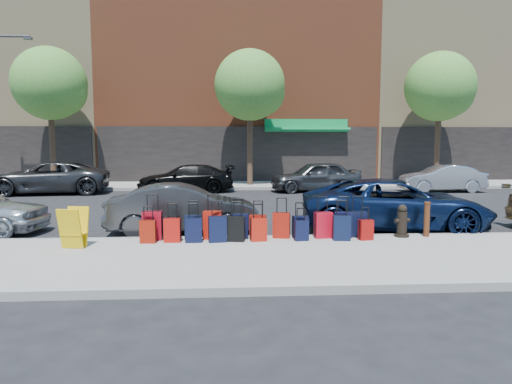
{
  "coord_description": "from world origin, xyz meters",
  "views": [
    {
      "loc": [
        -0.69,
        -15.43,
        2.39
      ],
      "look_at": [
        0.16,
        -1.5,
        0.91
      ],
      "focal_mm": 32.0,
      "sensor_mm": 36.0,
      "label": 1
    }
  ],
  "objects": [
    {
      "name": "tree_center",
      "position": [
        0.64,
        9.5,
        5.41
      ],
      "size": [
        3.8,
        3.8,
        7.27
      ],
      "color": "black",
      "rests_on": "sidewalk_far"
    },
    {
      "name": "curb_far",
      "position": [
        0.0,
        7.98,
        0.07
      ],
      "size": [
        60.0,
        0.08,
        0.15
      ],
      "primitive_type": "cube",
      "color": "gray",
      "rests_on": "ground"
    },
    {
      "name": "suitcase_front_2",
      "position": [
        -1.52,
        -4.79,
        0.44
      ],
      "size": [
        0.4,
        0.24,
        0.91
      ],
      "rotation": [
        0.0,
        0.0,
        -0.1
      ],
      "color": "black",
      "rests_on": "sidewalk_near"
    },
    {
      "name": "curb_near",
      "position": [
        0.0,
        -4.48,
        0.07
      ],
      "size": [
        60.0,
        0.08,
        0.15
      ],
      "primitive_type": "cube",
      "color": "gray",
      "rests_on": "ground"
    },
    {
      "name": "suitcase_back_10",
      "position": [
        2.51,
        -5.12,
        0.39
      ],
      "size": [
        0.35,
        0.24,
        0.77
      ],
      "rotation": [
        0.0,
        0.0,
        0.18
      ],
      "color": "#910C09",
      "rests_on": "sidewalk_near"
    },
    {
      "name": "suitcase_front_9",
      "position": [
        2.06,
        -4.78,
        0.46
      ],
      "size": [
        0.44,
        0.29,
        0.98
      ],
      "rotation": [
        0.0,
        0.0,
        -0.18
      ],
      "color": "black",
      "rests_on": "sidewalk_near"
    },
    {
      "name": "suitcase_front_8",
      "position": [
        1.57,
        -4.83,
        0.46
      ],
      "size": [
        0.44,
        0.28,
        0.99
      ],
      "rotation": [
        0.0,
        0.0,
        0.13
      ],
      "color": "#B00B1B",
      "rests_on": "sidewalk_near"
    },
    {
      "name": "car_near_2",
      "position": [
        3.93,
        -3.17,
        0.71
      ],
      "size": [
        5.4,
        3.05,
        1.42
      ],
      "primitive_type": "imported",
      "rotation": [
        0.0,
        0.0,
        1.43
      ],
      "color": "#0D1B3B",
      "rests_on": "ground"
    },
    {
      "name": "ground",
      "position": [
        0.0,
        0.0,
        0.0
      ],
      "size": [
        120.0,
        120.0,
        0.0
      ],
      "primitive_type": "plane",
      "color": "black",
      "rests_on": "ground"
    },
    {
      "name": "suitcase_back_0",
      "position": [
        -2.51,
        -5.13,
        0.41
      ],
      "size": [
        0.36,
        0.22,
        0.84
      ],
      "rotation": [
        0.0,
        0.0,
        -0.04
      ],
      "color": "maroon",
      "rests_on": "sidewalk_near"
    },
    {
      "name": "fire_hydrant",
      "position": [
        3.5,
        -4.8,
        0.51
      ],
      "size": [
        0.4,
        0.35,
        0.78
      ],
      "rotation": [
        0.0,
        0.0,
        0.26
      ],
      "color": "black",
      "rests_on": "sidewalk_near"
    },
    {
      "name": "suitcase_back_1",
      "position": [
        -1.97,
        -5.08,
        0.43
      ],
      "size": [
        0.38,
        0.24,
        0.89
      ],
      "rotation": [
        0.0,
        0.0,
        -0.07
      ],
      "color": "#AB110B",
      "rests_on": "sidewalk_near"
    },
    {
      "name": "car_far_1",
      "position": [
        -2.78,
        7.08,
        0.68
      ],
      "size": [
        4.85,
        2.33,
        1.36
      ],
      "primitive_type": "imported",
      "rotation": [
        0.0,
        0.0,
        -1.48
      ],
      "color": "black",
      "rests_on": "ground"
    },
    {
      "name": "car_far_3",
      "position": [
        9.9,
        6.52,
        0.67
      ],
      "size": [
        4.07,
        1.44,
        1.34
      ],
      "primitive_type": "imported",
      "rotation": [
        0.0,
        0.0,
        -1.58
      ],
      "color": "silver",
      "rests_on": "ground"
    },
    {
      "name": "car_far_2",
      "position": [
        3.66,
        7.02,
        0.76
      ],
      "size": [
        4.63,
        2.26,
        1.52
      ],
      "primitive_type": "imported",
      "rotation": [
        0.0,
        0.0,
        -1.47
      ],
      "color": "#37373A",
      "rests_on": "ground"
    },
    {
      "name": "suitcase_back_3",
      "position": [
        -0.94,
        -5.13,
        0.45
      ],
      "size": [
        0.43,
        0.29,
        0.96
      ],
      "rotation": [
        0.0,
        0.0,
        0.16
      ],
      "color": "black",
      "rests_on": "sidewalk_near"
    },
    {
      "name": "suitcase_front_6",
      "position": [
        0.57,
        -4.76,
        0.45
      ],
      "size": [
        0.44,
        0.3,
        0.97
      ],
      "rotation": [
        0.0,
        0.0,
        -0.2
      ],
      "color": "maroon",
      "rests_on": "sidewalk_near"
    },
    {
      "name": "building_center",
      "position": [
        0.0,
        17.99,
        9.98
      ],
      "size": [
        17.0,
        12.85,
        20.0
      ],
      "color": "brown",
      "rests_on": "ground"
    },
    {
      "name": "suitcase_back_4",
      "position": [
        -0.52,
        -5.09,
        0.44
      ],
      "size": [
        0.42,
        0.28,
        0.92
      ],
      "rotation": [
        0.0,
        0.0,
        -0.16
      ],
      "color": "black",
      "rests_on": "sidewalk_near"
    },
    {
      "name": "suitcase_front_3",
      "position": [
        -1.06,
        -4.79,
        0.48
      ],
      "size": [
        0.46,
        0.29,
        1.07
      ],
      "rotation": [
        0.0,
        0.0,
        -0.1
      ],
      "color": "#B4170B",
      "rests_on": "sidewalk_near"
    },
    {
      "name": "suitcase_front_0",
      "position": [
        -2.46,
        -4.82,
        0.49
      ],
      "size": [
        0.45,
        0.25,
        1.08
      ],
      "rotation": [
        0.0,
        0.0,
        -0.01
      ],
      "color": "maroon",
      "rests_on": "sidewalk_near"
    },
    {
      "name": "display_rack",
      "position": [
        -4.02,
        -5.54,
        0.58
      ],
      "size": [
        0.57,
        0.61,
        0.87
      ],
      "rotation": [
        0.0,
        0.0,
        -0.17
      ],
      "color": "#E4B50C",
      "rests_on": "sidewalk_near"
    },
    {
      "name": "suitcase_front_5",
      "position": [
        0.0,
        -4.84,
        0.44
      ],
      "size": [
        0.41,
        0.26,
        0.92
      ],
      "rotation": [
        0.0,
        0.0,
        -0.15
      ],
      "color": "#941109",
      "rests_on": "sidewalk_near"
    },
    {
      "name": "bollard",
      "position": [
        4.1,
        -4.82,
        0.58
      ],
      "size": [
        0.16,
        0.16,
        0.84
      ],
      "color": "#38190C",
      "rests_on": "sidewalk_near"
    },
    {
      "name": "suitcase_back_5",
      "position": [
        -0.0,
        -5.08,
        0.42
      ],
      "size": [
        0.39,
        0.26,
        0.87
      ],
      "rotation": [
        0.0,
        0.0,
        0.15
      ],
      "color": "#AB180B",
      "rests_on": "sidewalk_near"
    },
    {
      "name": "suitcase_front_7",
      "position": [
        1.02,
        -4.81,
        0.42
      ],
      "size": [
        0.38,
        0.25,
        0.86
      ],
      "rotation": [
        0.0,
        0.0,
        0.17
      ],
      "color": "black",
      "rests_on": "sidewalk_near"
    },
    {
      "name": "tree_right",
      "position": [
        11.14,
        9.5,
        5.41
      ],
      "size": [
        3.8,
        3.8,
        7.27
      ],
      "color": "black",
      "rests_on": "sidewalk_far"
    },
    {
      "name": "tree_left",
      "position": [
        -9.86,
        9.5,
        5.41
      ],
      "size": [
        3.8,
        3.8,
        7.27
      ],
      "color": "black",
      "rests_on": "sidewalk_far"
    },
    {
      "name": "building_left",
      "position": [
        -16.0,
        17.98,
        7.98
      ],
      "size": [
        15.0,
        12.12,
        16.0
      ],
      "color": "tan",
      "rests_on": "ground"
    },
    {
      "name": "suitcase_front_10",
      "position": [
        2.42,
        -4.76,
        0.46
      ],
      "size": [
        0.42,
        0.24,
        0.99
      ],
      "rotation": [
        0.0,
        0.0,
        -0.05
      ],
      "color": "black",
      "rests_on": "sidewalk_near"
    },
    {
      "name": "suitcase_back_7",
      "position": [
        1.0,
        -5.1,
        0.39
      ],
      "size": [
        0.34,
        0.22,
        0.76
      ],
      "rotation": [
        0.0,
        0.0,
        0.12
      ],
      "color": "black",
      "rests_on": "sidewalk_near"
    },
    {
      "name": "sidewalk_near",
      "position": [
        0.0,
        -6.5,
        0.07
      ],
      "size": [
        60.0,
        4.0,
        0.15
      ],
      "primitive_type": "cube",
      "color": "gray",
      "rests_on": "ground"
    },
    {
      "name": "sidewalk_far",
      "position": [
        0.0,
        10.0,
        0.07
      ],
      "size": [
        60.0,
        4.0,
        0.15
      ],
      "primitive_type": "cube",
      "color": "gray",
      "rests_on": "ground"
    },
    {
      "name": "suitcase_front_4",
      "position": [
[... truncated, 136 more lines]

